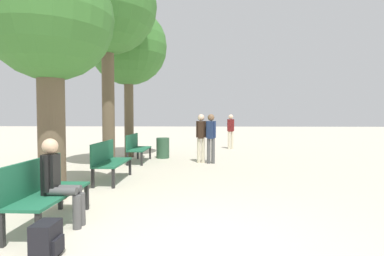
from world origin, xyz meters
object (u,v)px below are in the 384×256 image
object	(u,v)px
backpack	(47,240)
pedestrian_near	(231,129)
person_seated	(59,180)
bench_row_0	(43,188)
tree_row_1	(107,6)
pedestrian_mid	(211,135)
tree_row_2	(128,47)
tree_row_0	(50,22)
trash_bin	(163,148)
bench_row_2	(136,146)
bench_row_1	(109,159)
pedestrian_far	(201,135)

from	to	relation	value
backpack	pedestrian_near	bearing A→B (deg)	74.83
person_seated	bench_row_0	bearing A→B (deg)	168.87
tree_row_1	pedestrian_mid	distance (m)	5.10
person_seated	tree_row_2	bearing A→B (deg)	96.45
tree_row_0	pedestrian_mid	bearing A→B (deg)	54.68
bench_row_0	pedestrian_mid	xyz separation A→B (m)	(2.55, 5.73, 0.40)
tree_row_1	backpack	bearing A→B (deg)	-78.77
bench_row_0	trash_bin	size ratio (longest dim) A/B	2.05
bench_row_2	tree_row_2	distance (m)	3.89
tree_row_1	pedestrian_mid	bearing A→B (deg)	18.22
pedestrian_mid	pedestrian_near	bearing A→B (deg)	76.82
pedestrian_near	tree_row_0	bearing A→B (deg)	-115.18
pedestrian_mid	bench_row_1	bearing A→B (deg)	-132.61
bench_row_0	tree_row_1	xyz separation A→B (m)	(-0.56, 4.71, 4.31)
pedestrian_near	person_seated	bearing A→B (deg)	-108.08
bench_row_0	tree_row_1	distance (m)	6.41
bench_row_0	pedestrian_mid	world-z (taller)	pedestrian_mid
bench_row_0	backpack	xyz separation A→B (m)	(0.57, -0.98, -0.35)
pedestrian_far	trash_bin	world-z (taller)	pedestrian_far
bench_row_0	backpack	distance (m)	1.18
bench_row_1	tree_row_2	bearing A→B (deg)	97.63
backpack	pedestrian_mid	bearing A→B (deg)	73.53
bench_row_1	pedestrian_mid	distance (m)	3.79
bench_row_0	pedestrian_near	size ratio (longest dim) A/B	0.95
bench_row_1	person_seated	world-z (taller)	person_seated
bench_row_2	tree_row_0	bearing A→B (deg)	-97.00
bench_row_0	pedestrian_near	world-z (taller)	pedestrian_near
bench_row_1	backpack	xyz separation A→B (m)	(0.57, -3.94, -0.35)
backpack	pedestrian_far	world-z (taller)	pedestrian_far
bench_row_1	backpack	world-z (taller)	bench_row_1
pedestrian_near	pedestrian_far	bearing A→B (deg)	-107.70
bench_row_0	trash_bin	world-z (taller)	bench_row_0
bench_row_0	trash_bin	bearing A→B (deg)	83.63
trash_bin	pedestrian_mid	bearing A→B (deg)	-33.94
bench_row_0	pedestrian_mid	bearing A→B (deg)	66.02
tree_row_1	trash_bin	world-z (taller)	tree_row_1
tree_row_2	pedestrian_near	world-z (taller)	tree_row_2
person_seated	backpack	distance (m)	1.09
tree_row_1	tree_row_2	xyz separation A→B (m)	(0.00, 2.45, -0.66)
bench_row_1	bench_row_2	world-z (taller)	same
tree_row_0	trash_bin	distance (m)	6.46
bench_row_2	trash_bin	distance (m)	1.28
bench_row_2	pedestrian_mid	world-z (taller)	pedestrian_mid
tree_row_2	person_seated	distance (m)	8.06
tree_row_0	tree_row_1	distance (m)	3.69
pedestrian_mid	trash_bin	bearing A→B (deg)	146.06
bench_row_1	pedestrian_mid	bearing A→B (deg)	47.39
tree_row_1	person_seated	world-z (taller)	tree_row_1
pedestrian_near	pedestrian_far	world-z (taller)	pedestrian_near
backpack	pedestrian_mid	size ratio (longest dim) A/B	0.24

